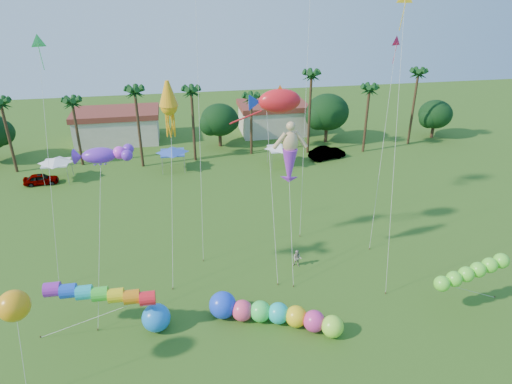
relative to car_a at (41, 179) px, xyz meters
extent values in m
cylinder|color=#3A2819|center=(-4.08, 4.68, 3.83)|extent=(0.36, 0.36, 9.00)
cylinder|color=#3A2819|center=(3.92, 5.68, 3.58)|extent=(0.36, 0.36, 8.50)
cylinder|color=#3A2819|center=(11.92, 3.68, 4.33)|extent=(0.36, 0.36, 10.00)
cylinder|color=#3A2819|center=(18.92, 4.68, 4.08)|extent=(0.36, 0.36, 9.50)
cylinder|color=#3A2819|center=(26.92, 5.68, 3.33)|extent=(0.36, 0.36, 8.00)
cylinder|color=#3A2819|center=(34.92, 4.68, 4.83)|extent=(0.36, 0.36, 11.00)
cylinder|color=#3A2819|center=(42.92, 3.68, 3.83)|extent=(0.36, 0.36, 9.00)
cylinder|color=#3A2819|center=(50.92, 5.68, 4.58)|extent=(0.36, 0.36, 10.50)
sphere|color=#113814|center=(22.92, 9.68, 3.36)|extent=(5.46, 5.46, 5.46)
sphere|color=#113814|center=(38.92, 8.68, 3.98)|extent=(6.30, 6.30, 6.30)
sphere|color=#113814|center=(55.92, 7.68, 3.05)|extent=(5.04, 5.04, 5.04)
cube|color=beige|center=(7.92, 14.68, 1.33)|extent=(12.00, 7.00, 4.00)
cube|color=beige|center=(31.92, 14.68, 1.33)|extent=(10.00, 7.00, 4.00)
pyramid|color=white|center=(1.92, 0.68, 2.08)|extent=(3.00, 3.00, 0.60)
pyramid|color=blue|center=(15.92, 1.68, 2.08)|extent=(3.00, 3.00, 0.60)
pyramid|color=white|center=(29.92, 0.68, 2.08)|extent=(3.00, 3.00, 0.60)
imported|color=#4C4C54|center=(0.00, 0.00, 0.00)|extent=(4.05, 1.89, 1.34)
imported|color=#4C4C54|center=(36.87, 1.91, 0.17)|extent=(5.37, 3.05, 1.67)
imported|color=#A19986|center=(26.11, -22.31, 0.12)|extent=(0.96, 0.88, 1.58)
sphere|color=#FF4371|center=(20.36, -28.17, 0.12)|extent=(1.59, 1.59, 1.59)
sphere|color=#38F155|center=(21.66, -28.50, 0.12)|extent=(1.59, 1.59, 1.59)
sphere|color=#1BC2BE|center=(22.92, -28.93, 0.12)|extent=(1.59, 1.59, 1.59)
sphere|color=yellow|center=(24.11, -29.50, 0.12)|extent=(1.59, 1.59, 1.59)
sphere|color=#DC338A|center=(25.24, -30.21, 0.12)|extent=(1.59, 1.59, 1.59)
sphere|color=#9CFA37|center=(26.35, -30.97, 0.12)|extent=(1.59, 1.59, 1.59)
sphere|color=blue|center=(19.00, -27.56, 0.34)|extent=(2.68, 2.68, 2.03)
sphere|color=#1A7AEA|center=(14.16, -28.08, 0.35)|extent=(2.04, 2.04, 2.04)
cylinder|color=red|center=(11.91, -28.31, 2.31)|extent=(7.51, 2.33, 1.01)
cylinder|color=silver|center=(9.91, -27.91, 0.82)|extent=(7.73, 0.83, 3.00)
cylinder|color=brown|center=(6.05, -27.51, -0.59)|extent=(0.08, 0.08, 0.16)
ellipsoid|color=#64EE34|center=(34.85, -30.16, 2.07)|extent=(6.29, 3.25, 1.37)
cylinder|color=silver|center=(37.64, -29.73, 0.70)|extent=(5.60, 0.88, 2.76)
cylinder|color=brown|center=(40.44, -29.30, -0.59)|extent=(0.08, 0.08, 0.16)
sphere|color=orange|center=(6.83, -31.88, 5.61)|extent=(1.98, 1.98, 1.81)
cylinder|color=silver|center=(6.68, -32.33, 2.47)|extent=(0.34, 0.93, 6.28)
cylinder|color=silver|center=(25.20, -23.37, 4.36)|extent=(0.26, 3.49, 10.06)
cylinder|color=brown|center=(25.08, -25.10, -0.59)|extent=(0.08, 0.08, 0.16)
ellipsoid|color=red|center=(24.96, -19.24, 13.30)|extent=(5.31, 2.22, 2.15)
cylinder|color=silver|center=(24.42, -21.94, 6.31)|extent=(1.11, 5.43, 13.98)
cylinder|color=brown|center=(23.87, -24.64, -0.59)|extent=(0.08, 0.08, 0.16)
cylinder|color=silver|center=(18.56, -17.44, 12.00)|extent=(0.97, 5.27, 25.34)
cylinder|color=brown|center=(18.09, -20.06, -0.59)|extent=(0.08, 0.08, 0.16)
cone|color=orange|center=(16.21, -19.41, 13.29)|extent=(1.83, 1.83, 4.19)
cylinder|color=silver|center=(15.77, -21.53, 6.31)|extent=(0.90, 4.27, 13.96)
cylinder|color=brown|center=(15.34, -23.65, -0.59)|extent=(0.08, 0.08, 0.16)
ellipsoid|color=purple|center=(11.21, -23.20, 11.08)|extent=(4.56, 3.38, 1.58)
cylinder|color=silver|center=(10.58, -25.34, 5.20)|extent=(1.30, 4.31, 11.76)
cylinder|color=brown|center=(9.95, -27.48, -0.59)|extent=(0.08, 0.08, 0.16)
cone|color=red|center=(35.26, -17.47, 17.36)|extent=(1.10, 0.58, 1.08)
cylinder|color=silver|center=(34.36, -19.20, 8.34)|extent=(1.83, 3.49, 18.03)
cylinder|color=brown|center=(33.46, -20.93, -0.59)|extent=(0.08, 0.08, 0.16)
cylinder|color=silver|center=(32.28, -25.40, 10.18)|extent=(0.34, 3.84, 21.72)
cylinder|color=brown|center=(32.12, -27.31, -0.59)|extent=(0.08, 0.08, 0.16)
cone|color=#2FCB57|center=(7.21, -17.45, 17.97)|extent=(1.24, 0.60, 1.22)
cylinder|color=silver|center=(6.67, -19.46, 8.65)|extent=(1.12, 4.04, 18.65)
cylinder|color=brown|center=(6.13, -21.46, -0.59)|extent=(0.08, 0.08, 0.16)
cylinder|color=silver|center=(28.36, -15.07, 13.42)|extent=(1.35, 4.96, 28.19)
cylinder|color=brown|center=(27.70, -17.53, -0.59)|extent=(0.08, 0.08, 0.16)
camera|label=1|loc=(16.61, -54.37, 22.51)|focal=32.00mm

